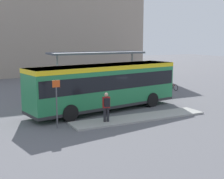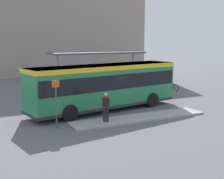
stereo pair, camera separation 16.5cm
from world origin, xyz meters
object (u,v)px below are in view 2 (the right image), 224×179
object	(u,v)px
pedestrian_waiting	(106,105)
platform_sign	(56,102)
city_bus	(105,84)
bicycle_green	(163,85)
potted_planter_near_shelter	(119,90)
bicycle_red	(174,87)
bicycle_blue	(169,86)

from	to	relation	value
pedestrian_waiting	platform_sign	distance (m)	3.01
city_bus	bicycle_green	distance (m)	11.75
city_bus	platform_sign	size ratio (longest dim) A/B	4.17
potted_planter_near_shelter	platform_sign	size ratio (longest dim) A/B	0.46
city_bus	potted_planter_near_shelter	world-z (taller)	city_bus
potted_planter_near_shelter	bicycle_green	bearing A→B (deg)	20.73
city_bus	pedestrian_waiting	distance (m)	3.68
city_bus	bicycle_red	size ratio (longest dim) A/B	7.64
bicycle_green	bicycle_red	bearing A→B (deg)	13.17
city_bus	bicycle_red	distance (m)	11.11
bicycle_blue	pedestrian_waiting	bearing A→B (deg)	125.06
pedestrian_waiting	bicycle_green	world-z (taller)	pedestrian_waiting
bicycle_green	city_bus	bearing A→B (deg)	-49.07
bicycle_blue	bicycle_green	world-z (taller)	bicycle_blue
pedestrian_waiting	bicycle_blue	bearing A→B (deg)	-36.48
bicycle_blue	platform_sign	size ratio (longest dim) A/B	0.57
city_bus	platform_sign	world-z (taller)	city_bus
bicycle_green	potted_planter_near_shelter	world-z (taller)	potted_planter_near_shelter
bicycle_red	bicycle_green	size ratio (longest dim) A/B	0.99
bicycle_green	potted_planter_near_shelter	xyz separation A→B (m)	(-6.43, -2.43, 0.35)
pedestrian_waiting	potted_planter_near_shelter	distance (m)	8.72
bicycle_red	bicycle_blue	xyz separation A→B (m)	(-0.03, 0.79, 0.02)
bicycle_red	bicycle_blue	size ratio (longest dim) A/B	0.95
bicycle_red	platform_sign	bearing A→B (deg)	117.21
platform_sign	pedestrian_waiting	bearing A→B (deg)	-7.57
pedestrian_waiting	bicycle_red	bearing A→B (deg)	-39.11
bicycle_green	bicycle_blue	bearing A→B (deg)	16.55
bicycle_red	potted_planter_near_shelter	bearing A→B (deg)	96.02
platform_sign	bicycle_green	bearing A→B (deg)	33.52
pedestrian_waiting	bicycle_blue	distance (m)	14.44
pedestrian_waiting	city_bus	bearing A→B (deg)	-9.10
pedestrian_waiting	bicycle_red	xyz separation A→B (m)	(11.33, 8.17, -0.81)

